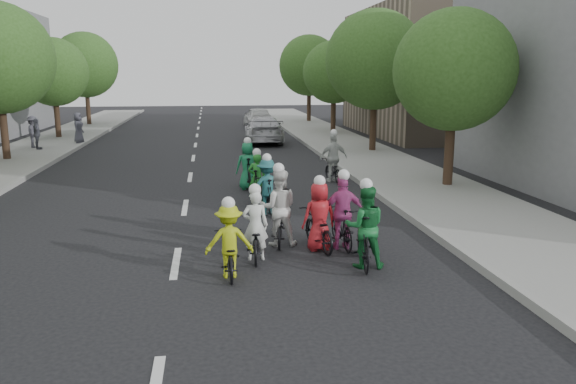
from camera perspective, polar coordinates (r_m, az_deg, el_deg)
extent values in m
plane|color=black|center=(11.96, -11.32, -7.07)|extent=(120.00, 120.00, 0.00)
cube|color=#999993|center=(22.68, -25.38, 1.21)|extent=(0.18, 80.00, 0.18)
cube|color=gray|center=(22.82, 10.60, 2.18)|extent=(4.00, 80.00, 0.15)
cube|color=#999993|center=(22.27, 5.83, 2.13)|extent=(0.18, 80.00, 0.18)
cube|color=gray|center=(38.46, 15.64, 11.69)|extent=(10.00, 14.00, 8.00)
cylinder|color=black|center=(27.91, -26.84, 5.27)|extent=(0.32, 0.32, 2.48)
cylinder|color=black|center=(36.53, -22.37, 6.75)|extent=(0.32, 0.32, 2.27)
sphere|color=#2D521B|center=(36.43, -22.73, 11.19)|extent=(4.00, 4.00, 4.00)
cylinder|color=black|center=(45.28, -19.63, 7.91)|extent=(0.32, 0.32, 2.48)
sphere|color=#2D521B|center=(45.21, -19.92, 12.06)|extent=(4.80, 4.80, 4.80)
cylinder|color=black|center=(19.82, 16.03, 3.58)|extent=(0.32, 0.32, 2.27)
sphere|color=#2D521B|center=(19.63, 16.51, 11.80)|extent=(4.00, 4.00, 4.00)
cylinder|color=black|center=(28.20, 8.62, 6.46)|extent=(0.32, 0.32, 2.48)
sphere|color=#2D521B|center=(28.09, 8.83, 13.14)|extent=(4.80, 4.80, 4.80)
cylinder|color=black|center=(36.90, 4.62, 7.64)|extent=(0.32, 0.32, 2.27)
sphere|color=#2D521B|center=(36.80, 4.69, 12.05)|extent=(4.00, 4.00, 4.00)
cylinder|color=black|center=(45.70, 2.14, 8.61)|extent=(0.32, 0.32, 2.48)
sphere|color=#2D521B|center=(45.63, 2.17, 12.73)|extent=(4.80, 4.80, 4.80)
imported|color=black|center=(11.94, -3.36, -4.78)|extent=(0.68, 1.64, 0.84)
imported|color=white|center=(11.75, -3.34, -3.42)|extent=(0.57, 0.40, 1.48)
sphere|color=white|center=(11.58, -3.39, 0.23)|extent=(0.26, 0.26, 0.26)
imported|color=black|center=(11.55, 7.66, -4.73)|extent=(0.81, 1.92, 1.12)
imported|color=#176A2F|center=(11.38, 7.83, -3.51)|extent=(0.91, 0.76, 1.68)
sphere|color=white|center=(11.19, 7.95, 0.75)|extent=(0.26, 0.26, 0.26)
imported|color=black|center=(11.00, -5.99, -6.37)|extent=(0.56, 1.55, 0.81)
imported|color=#B3C515|center=(10.81, -6.00, -4.97)|extent=(0.93, 0.54, 1.43)
sphere|color=white|center=(10.62, -6.09, -1.16)|extent=(0.26, 0.26, 0.26)
imported|color=black|center=(12.71, 5.47, -3.57)|extent=(0.53, 1.57, 0.93)
imported|color=#BE438E|center=(12.52, 5.61, -2.10)|extent=(0.99, 0.46, 1.66)
sphere|color=white|center=(12.34, 5.69, 1.72)|extent=(0.26, 0.26, 0.26)
imported|color=black|center=(12.57, 3.08, -3.84)|extent=(0.84, 1.74, 0.88)
imported|color=red|center=(12.39, 3.19, -2.48)|extent=(0.82, 0.61, 1.54)
sphere|color=white|center=(12.21, 3.23, 1.11)|extent=(0.26, 0.26, 0.26)
imported|color=black|center=(17.18, -3.18, 0.71)|extent=(0.82, 1.78, 1.03)
imported|color=#258729|center=(17.04, -3.16, 1.43)|extent=(0.61, 0.47, 1.51)
sphere|color=white|center=(16.92, -3.19, 4.01)|extent=(0.26, 0.26, 0.26)
imported|color=black|center=(12.93, -0.99, -3.56)|extent=(0.68, 1.56, 0.79)
imported|color=silver|center=(12.72, -0.95, -1.59)|extent=(0.92, 0.75, 1.75)
sphere|color=white|center=(12.54, -0.96, 2.40)|extent=(0.26, 0.26, 0.26)
imported|color=black|center=(15.76, -2.17, -0.32)|extent=(0.74, 1.75, 1.02)
imported|color=#216064|center=(15.61, -2.14, 0.57)|extent=(1.08, 0.73, 1.56)
sphere|color=white|center=(15.47, -2.16, 3.47)|extent=(0.26, 0.26, 0.26)
imported|color=black|center=(20.56, 4.56, 2.23)|extent=(0.75, 1.61, 0.81)
imported|color=silver|center=(20.39, 4.64, 3.50)|extent=(1.08, 0.57, 1.76)
sphere|color=white|center=(20.28, 4.69, 6.02)|extent=(0.26, 0.26, 0.26)
imported|color=black|center=(19.13, -4.12, 1.96)|extent=(0.57, 1.85, 1.11)
imported|color=#1B7C4C|center=(18.99, -4.11, 2.68)|extent=(0.81, 0.54, 1.63)
sphere|color=white|center=(18.88, -4.14, 5.18)|extent=(0.26, 0.26, 0.26)
imported|color=#B3B4B8|center=(32.24, -2.48, 6.36)|extent=(2.29, 5.23, 1.50)
imported|color=silver|center=(41.78, -3.09, 7.62)|extent=(2.00, 4.48, 1.50)
imported|color=#4C4B58|center=(31.59, -24.48, 5.59)|extent=(0.67, 1.08, 1.62)
imported|color=#555763|center=(30.76, -24.15, 5.40)|extent=(0.69, 0.98, 1.54)
imported|color=#474753|center=(32.86, -20.53, 6.13)|extent=(0.65, 0.88, 1.65)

